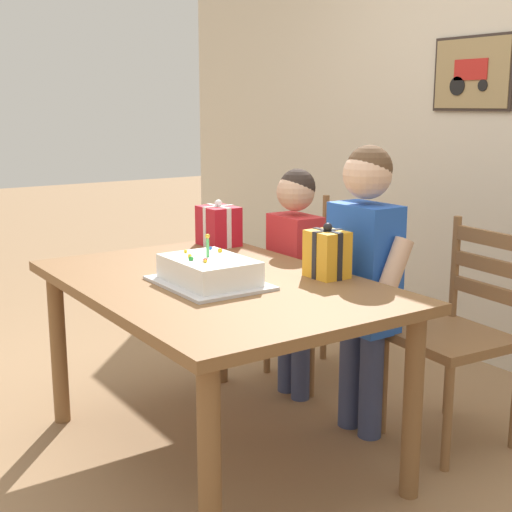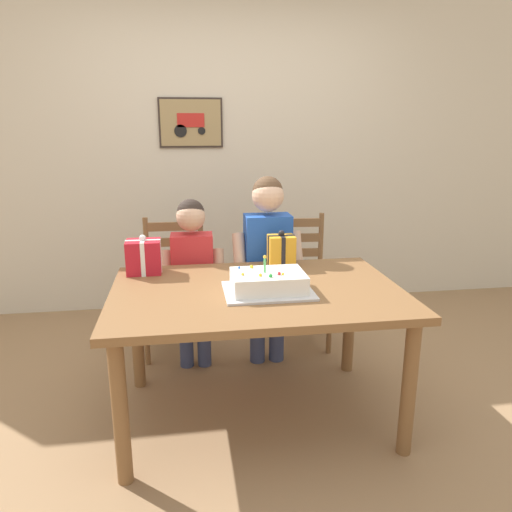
{
  "view_description": "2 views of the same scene",
  "coord_description": "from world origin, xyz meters",
  "px_view_note": "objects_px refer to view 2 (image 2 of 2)",
  "views": [
    {
      "loc": [
        2.29,
        -1.36,
        1.4
      ],
      "look_at": [
        -0.0,
        0.19,
        0.8
      ],
      "focal_mm": 49.85,
      "sensor_mm": 36.0,
      "label": 1
    },
    {
      "loc": [
        -0.36,
        -2.31,
        1.54
      ],
      "look_at": [
        0.01,
        0.09,
        0.88
      ],
      "focal_mm": 33.92,
      "sensor_mm": 36.0,
      "label": 2
    }
  ],
  "objects_px": {
    "gift_box_beside_cake": "(144,257)",
    "gift_box_red_large": "(281,251)",
    "chair_left": "(175,285)",
    "dining_table": "(257,305)",
    "chair_right": "(298,279)",
    "birthday_cake": "(268,283)",
    "child_younger": "(193,268)",
    "child_older": "(268,253)"
  },
  "relations": [
    {
      "from": "chair_right",
      "to": "child_younger",
      "type": "relative_size",
      "value": 0.83
    },
    {
      "from": "child_older",
      "to": "child_younger",
      "type": "relative_size",
      "value": 1.12
    },
    {
      "from": "chair_left",
      "to": "chair_right",
      "type": "relative_size",
      "value": 1.0
    },
    {
      "from": "chair_right",
      "to": "child_older",
      "type": "height_order",
      "value": "child_older"
    },
    {
      "from": "gift_box_beside_cake",
      "to": "child_older",
      "type": "bearing_deg",
      "value": 18.53
    },
    {
      "from": "dining_table",
      "to": "chair_right",
      "type": "height_order",
      "value": "chair_right"
    },
    {
      "from": "chair_right",
      "to": "gift_box_red_large",
      "type": "bearing_deg",
      "value": -113.86
    },
    {
      "from": "chair_right",
      "to": "chair_left",
      "type": "bearing_deg",
      "value": 179.99
    },
    {
      "from": "gift_box_beside_cake",
      "to": "chair_left",
      "type": "relative_size",
      "value": 0.24
    },
    {
      "from": "gift_box_beside_cake",
      "to": "chair_left",
      "type": "distance_m",
      "value": 0.67
    },
    {
      "from": "gift_box_beside_cake",
      "to": "gift_box_red_large",
      "type": "bearing_deg",
      "value": 1.28
    },
    {
      "from": "child_older",
      "to": "child_younger",
      "type": "height_order",
      "value": "child_older"
    },
    {
      "from": "gift_box_red_large",
      "to": "child_younger",
      "type": "distance_m",
      "value": 0.59
    },
    {
      "from": "chair_right",
      "to": "child_younger",
      "type": "xyz_separation_m",
      "value": [
        -0.75,
        -0.29,
        0.2
      ]
    },
    {
      "from": "birthday_cake",
      "to": "gift_box_red_large",
      "type": "relative_size",
      "value": 2.0
    },
    {
      "from": "gift_box_beside_cake",
      "to": "child_younger",
      "type": "distance_m",
      "value": 0.4
    },
    {
      "from": "birthday_cake",
      "to": "chair_left",
      "type": "relative_size",
      "value": 0.48
    },
    {
      "from": "chair_right",
      "to": "child_older",
      "type": "relative_size",
      "value": 0.74
    },
    {
      "from": "chair_left",
      "to": "gift_box_beside_cake",
      "type": "bearing_deg",
      "value": -105.63
    },
    {
      "from": "birthday_cake",
      "to": "chair_left",
      "type": "distance_m",
      "value": 1.13
    },
    {
      "from": "dining_table",
      "to": "birthday_cake",
      "type": "height_order",
      "value": "birthday_cake"
    },
    {
      "from": "dining_table",
      "to": "gift_box_red_large",
      "type": "height_order",
      "value": "gift_box_red_large"
    },
    {
      "from": "chair_left",
      "to": "birthday_cake",
      "type": "bearing_deg",
      "value": -63.57
    },
    {
      "from": "dining_table",
      "to": "gift_box_beside_cake",
      "type": "xyz_separation_m",
      "value": [
        -0.59,
        0.37,
        0.18
      ]
    },
    {
      "from": "child_older",
      "to": "chair_left",
      "type": "bearing_deg",
      "value": 153.93
    },
    {
      "from": "child_older",
      "to": "dining_table",
      "type": "bearing_deg",
      "value": -104.85
    },
    {
      "from": "chair_right",
      "to": "child_older",
      "type": "bearing_deg",
      "value": -133.01
    },
    {
      "from": "chair_left",
      "to": "child_younger",
      "type": "bearing_deg",
      "value": -67.54
    },
    {
      "from": "birthday_cake",
      "to": "gift_box_beside_cake",
      "type": "bearing_deg",
      "value": 146.15
    },
    {
      "from": "chair_left",
      "to": "child_older",
      "type": "xyz_separation_m",
      "value": [
        0.6,
        -0.29,
        0.28
      ]
    },
    {
      "from": "birthday_cake",
      "to": "child_younger",
      "type": "distance_m",
      "value": 0.77
    },
    {
      "from": "gift_box_red_large",
      "to": "chair_left",
      "type": "xyz_separation_m",
      "value": [
        -0.64,
        0.53,
        -0.36
      ]
    },
    {
      "from": "gift_box_red_large",
      "to": "gift_box_beside_cake",
      "type": "bearing_deg",
      "value": -178.72
    },
    {
      "from": "dining_table",
      "to": "chair_left",
      "type": "distance_m",
      "value": 1.03
    },
    {
      "from": "dining_table",
      "to": "chair_right",
      "type": "distance_m",
      "value": 1.03
    },
    {
      "from": "chair_left",
      "to": "child_younger",
      "type": "relative_size",
      "value": 0.83
    },
    {
      "from": "birthday_cake",
      "to": "chair_right",
      "type": "bearing_deg",
      "value": 68.1
    },
    {
      "from": "dining_table",
      "to": "gift_box_red_large",
      "type": "relative_size",
      "value": 6.72
    },
    {
      "from": "birthday_cake",
      "to": "dining_table",
      "type": "bearing_deg",
      "value": 130.94
    },
    {
      "from": "dining_table",
      "to": "child_younger",
      "type": "distance_m",
      "value": 0.7
    },
    {
      "from": "birthday_cake",
      "to": "child_younger",
      "type": "bearing_deg",
      "value": 118.06
    },
    {
      "from": "chair_left",
      "to": "child_younger",
      "type": "xyz_separation_m",
      "value": [
        0.12,
        -0.29,
        0.2
      ]
    }
  ]
}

